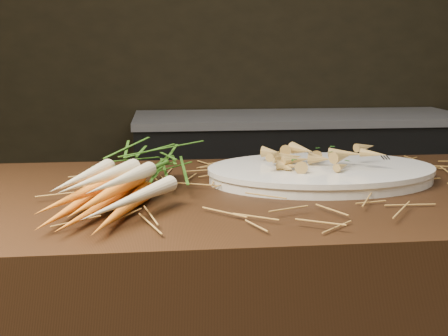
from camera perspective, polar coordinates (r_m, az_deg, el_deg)
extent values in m
cube|color=black|center=(3.38, 1.56, 15.50)|extent=(5.00, 0.04, 2.80)
cube|color=black|center=(3.22, 7.54, -2.39)|extent=(1.80, 0.60, 0.80)
cube|color=#99999E|center=(3.14, 7.75, 5.06)|extent=(1.82, 0.62, 0.04)
cone|color=orange|center=(1.04, -14.80, -3.75)|extent=(0.12, 0.28, 0.04)
cone|color=orange|center=(1.02, -12.58, -3.97)|extent=(0.14, 0.28, 0.04)
cone|color=orange|center=(1.00, -10.27, -4.20)|extent=(0.11, 0.28, 0.04)
cone|color=orange|center=(1.02, -14.03, -2.43)|extent=(0.15, 0.27, 0.04)
cone|color=orange|center=(0.99, -11.79, -2.62)|extent=(0.13, 0.28, 0.04)
cone|color=beige|center=(1.03, -14.19, -0.93)|extent=(0.10, 0.26, 0.04)
cone|color=beige|center=(1.01, -12.47, -1.00)|extent=(0.13, 0.25, 0.04)
cone|color=beige|center=(1.00, -10.39, -1.21)|extent=(0.12, 0.26, 0.05)
cone|color=beige|center=(0.97, -9.48, -3.19)|extent=(0.16, 0.24, 0.03)
ellipsoid|color=#356F1A|center=(1.23, -7.37, 0.45)|extent=(0.25, 0.29, 0.09)
cube|color=silver|center=(1.34, 17.68, 0.00)|extent=(0.06, 0.19, 0.00)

